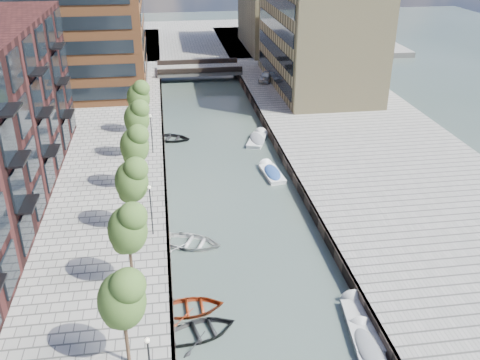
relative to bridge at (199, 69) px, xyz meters
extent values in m
plane|color=#38473F|center=(0.00, -32.00, -1.39)|extent=(300.00, 300.00, 0.00)
cube|color=gray|center=(16.00, -32.00, -0.89)|extent=(20.00, 140.00, 1.00)
cube|color=#332823|center=(-6.10, -32.00, -0.89)|extent=(0.25, 140.00, 1.00)
cube|color=#332823|center=(6.10, -32.00, -0.89)|extent=(0.25, 140.00, 1.00)
cube|color=gray|center=(0.00, 28.00, -0.89)|extent=(80.00, 40.00, 1.00)
cube|color=tan|center=(16.00, -10.00, 6.61)|extent=(12.00, 25.00, 14.00)
cube|color=tan|center=(16.00, 16.00, 7.61)|extent=(12.00, 20.00, 16.00)
cube|color=gray|center=(0.00, 0.00, -0.09)|extent=(13.00, 6.00, 0.60)
cube|color=#332823|center=(0.00, -2.80, 0.51)|extent=(13.00, 0.40, 0.80)
cube|color=#332823|center=(0.00, 2.80, 0.51)|extent=(13.00, 0.40, 0.80)
cylinder|color=#382619|center=(-8.50, -61.00, 1.21)|extent=(0.20, 0.20, 3.20)
ellipsoid|color=#30511E|center=(-8.50, -61.00, 3.93)|extent=(2.50, 2.50, 3.25)
cylinder|color=#382619|center=(-8.50, -54.00, 1.21)|extent=(0.20, 0.20, 3.20)
ellipsoid|color=#30511E|center=(-8.50, -54.00, 3.93)|extent=(2.50, 2.50, 3.25)
cylinder|color=#382619|center=(-8.50, -47.00, 1.21)|extent=(0.20, 0.20, 3.20)
ellipsoid|color=#30511E|center=(-8.50, -47.00, 3.93)|extent=(2.50, 2.50, 3.25)
cylinder|color=#382619|center=(-8.50, -40.00, 1.21)|extent=(0.20, 0.20, 3.20)
ellipsoid|color=#30511E|center=(-8.50, -40.00, 3.93)|extent=(2.50, 2.50, 3.25)
cylinder|color=#382619|center=(-8.50, -33.00, 1.21)|extent=(0.20, 0.20, 3.20)
ellipsoid|color=#30511E|center=(-8.50, -33.00, 3.93)|extent=(2.50, 2.50, 3.25)
cylinder|color=#382619|center=(-8.50, -26.00, 1.21)|extent=(0.20, 0.20, 3.20)
ellipsoid|color=#30511E|center=(-8.50, -26.00, 3.93)|extent=(2.50, 2.50, 3.25)
sphere|color=#FFF2CC|center=(-7.20, -64.00, 3.61)|extent=(0.24, 0.24, 0.24)
cylinder|color=black|center=(-7.20, -48.00, 1.61)|extent=(0.10, 0.10, 4.00)
sphere|color=#FFF2CC|center=(-7.20, -48.00, 3.61)|extent=(0.24, 0.24, 0.24)
cylinder|color=black|center=(-7.20, -32.00, 1.61)|extent=(0.10, 0.10, 4.00)
sphere|color=#FFF2CC|center=(-7.20, -32.00, 3.61)|extent=(0.24, 0.24, 0.24)
imported|color=black|center=(-4.40, -58.39, -1.39)|extent=(5.13, 4.19, 0.93)
imported|color=maroon|center=(-4.84, -56.14, -1.39)|extent=(4.46, 3.30, 0.89)
imported|color=#BCBDBB|center=(-4.32, -48.46, -1.39)|extent=(5.64, 4.93, 0.97)
imported|color=black|center=(-5.30, -26.19, -1.39)|extent=(5.44, 4.60, 0.96)
cube|color=#BAB9B8|center=(5.05, -61.56, -1.35)|extent=(1.94, 4.18, 0.57)
cube|color=#BAB9B8|center=(5.05, -61.56, -1.04)|extent=(2.02, 4.27, 0.09)
cone|color=#BAB9B8|center=(5.28, -59.55, -1.30)|extent=(1.57, 0.95, 1.49)
ellipsoid|color=slate|center=(5.05, -61.56, -1.00)|extent=(1.81, 3.82, 0.49)
cube|color=#B2B2B0|center=(5.40, -59.39, -1.34)|extent=(2.18, 4.69, 0.64)
cube|color=#B2B2B0|center=(5.40, -59.39, -1.00)|extent=(2.27, 4.80, 0.10)
cone|color=#B2B2B0|center=(5.66, -57.13, -1.29)|extent=(1.77, 1.07, 1.67)
cube|color=white|center=(4.31, -37.21, -1.35)|extent=(1.91, 4.21, 0.58)
cube|color=white|center=(4.31, -37.21, -1.04)|extent=(1.99, 4.30, 0.09)
cone|color=white|center=(4.10, -35.18, -1.30)|extent=(1.58, 0.95, 1.51)
ellipsoid|color=navy|center=(4.31, -37.21, -0.99)|extent=(1.79, 3.84, 0.50)
cube|color=silver|center=(4.36, -28.25, -1.34)|extent=(3.00, 4.55, 0.60)
cube|color=silver|center=(4.36, -28.25, -1.02)|extent=(3.10, 4.66, 0.09)
cone|color=silver|center=(5.12, -26.25, -1.30)|extent=(1.77, 1.34, 1.58)
ellipsoid|color=slate|center=(4.36, -28.25, -0.97)|extent=(2.78, 4.17, 0.52)
imported|color=#B3B7B8|center=(9.51, -6.93, 0.33)|extent=(3.27, 4.53, 1.43)
camera|label=1|loc=(-5.70, -83.48, 21.22)|focal=40.00mm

